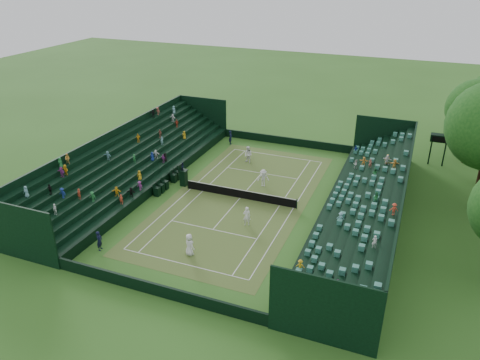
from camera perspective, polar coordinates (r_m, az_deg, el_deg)
The scene contains 18 objects.
ground at distance 46.34m, azimuth -0.00°, elevation -2.23°, with size 160.00×160.00×0.00m, color #30601E.
court_surface at distance 46.34m, azimuth -0.00°, elevation -2.23°, with size 12.97×26.77×0.01m, color #3C7928.
perimeter_wall_north at distance 59.91m, azimuth 5.68°, elevation 4.76°, with size 17.17×0.20×1.00m, color black.
perimeter_wall_south at distance 34.18m, azimuth -10.22°, elevation -12.99°, with size 17.17×0.20×1.00m, color black.
perimeter_wall_east at distance 44.04m, azimuth 10.32°, elevation -3.53°, with size 0.20×31.77×1.00m, color black.
perimeter_wall_west at distance 49.57m, azimuth -9.14°, elevation 0.00°, with size 0.20×31.77×1.00m, color black.
north_grandstand at distance 43.09m, azimuth 15.85°, elevation -3.23°, with size 6.60×32.00×4.90m.
south_grandstand at distance 51.29m, azimuth -13.25°, elevation 1.80°, with size 6.60×32.00×4.90m.
tennis_net at distance 46.10m, azimuth -0.00°, elevation -1.65°, with size 11.67×0.10×1.06m.
scoreboard_tower at distance 57.19m, azimuth 23.17°, elevation 4.58°, with size 2.00×1.00×3.70m.
umpire_chair at distance 48.80m, azimuth -6.92°, elevation 0.52°, with size 0.83×0.83×2.61m.
courtside_chairs at distance 49.26m, azimuth -8.60°, elevation -0.14°, with size 0.60×5.56×1.30m.
player_near_west at distance 37.66m, azimuth -6.18°, elevation -7.84°, with size 0.92×0.60×1.89m, color white.
player_near_east at distance 41.37m, azimuth 0.83°, elevation -4.42°, with size 0.68×0.44×1.85m, color white.
player_far_west at distance 54.01m, azimuth 1.01°, elevation 3.10°, with size 0.97×0.76×2.00m, color white.
player_far_east at distance 48.47m, azimuth 2.86°, elevation 0.26°, with size 1.20×0.69×1.86m, color silver.
line_judge_north at distance 59.68m, azimuth -1.16°, elevation 5.21°, with size 0.65×0.43×1.80m, color black.
line_judge_south at distance 39.76m, azimuth -16.77°, elevation -7.09°, with size 0.63×0.41×1.72m, color black.
Camera 1 is at (15.28, -38.10, 21.51)m, focal length 35.00 mm.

